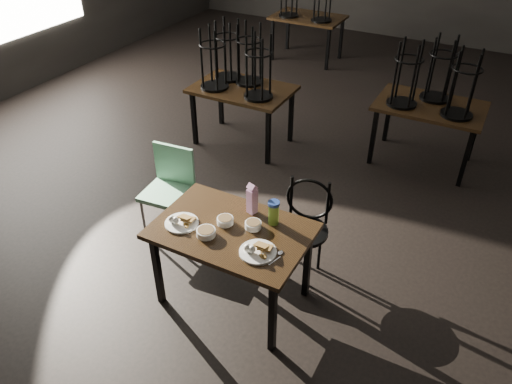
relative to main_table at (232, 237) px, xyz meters
The scene contains 14 objects.
main_table is the anchor object (origin of this frame).
plate_left 0.41m from the main_table, 160.82° to the right, with size 0.26×0.26×0.09m.
plate_right 0.35m from the main_table, 26.09° to the right, with size 0.27×0.27×0.09m.
bowl_near 0.14m from the main_table, 154.59° to the left, with size 0.13×0.13×0.05m.
bowl_far 0.20m from the main_table, 34.08° to the left, with size 0.13×0.13×0.05m.
bowl_big 0.23m from the main_table, 131.10° to the right, with size 0.15×0.15×0.05m.
juice_carton 0.34m from the main_table, 82.08° to the left, with size 0.08×0.08×0.27m.
water_bottle 0.38m from the main_table, 41.16° to the left, with size 0.10×0.10×0.20m.
spoon 0.47m from the main_table, 10.80° to the right, with size 0.05×0.19×0.01m.
bentwood_chair 0.73m from the main_table, 59.29° to the left, with size 0.45×0.44×0.89m.
school_chair 1.13m from the main_table, 152.22° to the left, with size 0.45×0.45×0.90m.
bg_table_left 2.72m from the main_table, 118.06° to the left, with size 1.20×0.80×1.48m.
bg_table_right 3.10m from the main_table, 73.63° to the left, with size 1.20×0.80×1.48m.
bg_table_far 5.82m from the main_table, 107.48° to the left, with size 1.20×0.80×1.48m.
Camera 1 is at (1.64, -4.13, 3.18)m, focal length 35.00 mm.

